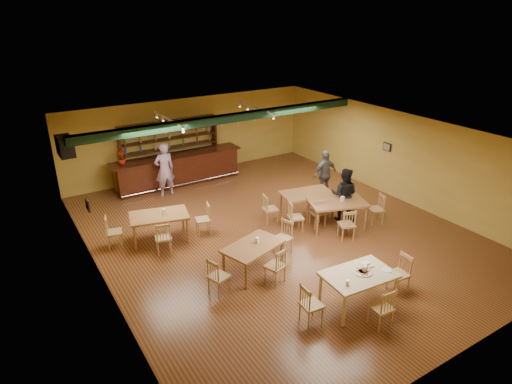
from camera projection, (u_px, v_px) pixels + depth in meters
floor at (276, 232)px, 13.13m from camera, size 12.00×12.00×0.00m
ceiling_beam at (229, 118)px, 14.20m from camera, size 10.00×0.30×0.25m
track_rail_left at (169, 119)px, 13.76m from camera, size 0.05×2.50×0.05m
track_rail_right at (256, 108)px, 15.32m from camera, size 0.05×2.50×0.05m
ac_unit at (66, 146)px, 13.16m from camera, size 0.34×0.70×0.48m
picture_left at (88, 205)px, 10.83m from camera, size 0.04×0.34×0.28m
picture_right at (387, 147)px, 15.28m from camera, size 0.04×0.34×0.28m
bar_counter at (178, 169)px, 16.47m from camera, size 4.94×0.85×1.13m
back_bar_hutch at (170, 150)px, 16.74m from camera, size 3.82×0.40×2.28m
poinsettia at (122, 158)px, 15.17m from camera, size 0.36×0.36×0.50m
dining_table_a at (160, 227)px, 12.54m from camera, size 1.79×1.32×0.80m
dining_table_b at (307, 204)px, 13.97m from camera, size 1.76×1.25×0.80m
dining_table_c at (253, 258)px, 11.04m from camera, size 1.71×1.31×0.76m
dining_table_d at (336, 214)px, 13.28m from camera, size 1.91×1.51×0.84m
near_table at (357, 290)px, 9.76m from camera, size 1.63×1.12×0.84m
pizza_tray at (363, 272)px, 9.65m from camera, size 0.54×0.54×0.01m
parmesan_shaker at (347, 283)px, 9.20m from camera, size 0.08×0.08×0.11m
napkin_stack at (365, 263)px, 9.95m from camera, size 0.21×0.17×0.03m
pizza_server at (367, 268)px, 9.77m from camera, size 0.33×0.17×0.00m
side_plate at (387, 270)px, 9.72m from camera, size 0.24×0.24×0.01m
patron_bar at (165, 170)px, 15.28m from camera, size 0.71×0.47×1.93m
patron_right_a at (344, 195)px, 13.56m from camera, size 1.03×1.05×1.71m
patron_right_b at (325, 174)px, 15.27m from camera, size 1.00×0.44×1.68m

